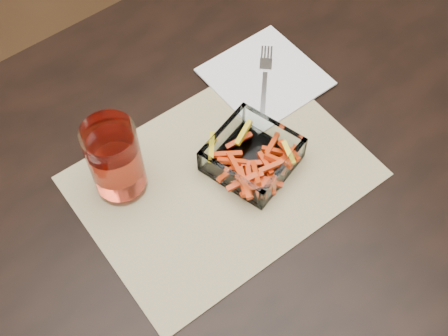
{
  "coord_description": "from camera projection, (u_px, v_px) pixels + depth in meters",
  "views": [
    {
      "loc": [
        -0.38,
        -0.38,
        1.53
      ],
      "look_at": [
        -0.08,
        -0.01,
        0.78
      ],
      "focal_mm": 45.0,
      "sensor_mm": 36.0,
      "label": 1
    }
  ],
  "objects": [
    {
      "name": "dining_table",
      "position": [
        256.0,
        175.0,
        1.02
      ],
      "size": [
        1.6,
        0.9,
        0.75
      ],
      "color": "black",
      "rests_on": "ground"
    },
    {
      "name": "fork",
      "position": [
        265.0,
        76.0,
        1.02
      ],
      "size": [
        0.12,
        0.13,
        0.0
      ],
      "rotation": [
        0.0,
        0.0,
        -0.77
      ],
      "color": "silver",
      "rests_on": "napkin"
    },
    {
      "name": "glass_bowl",
      "position": [
        252.0,
        156.0,
        0.91
      ],
      "size": [
        0.16,
        0.16,
        0.05
      ],
      "rotation": [
        0.0,
        0.0,
        0.27
      ],
      "color": "white",
      "rests_on": "placemat"
    },
    {
      "name": "napkin",
      "position": [
        265.0,
        77.0,
        1.02
      ],
      "size": [
        0.19,
        0.19,
        0.0
      ],
      "primitive_type": "cube",
      "rotation": [
        0.0,
        0.0,
        -0.01
      ],
      "color": "white",
      "rests_on": "placemat"
    },
    {
      "name": "tumbler",
      "position": [
        116.0,
        162.0,
        0.85
      ],
      "size": [
        0.08,
        0.08,
        0.14
      ],
      "color": "white",
      "rests_on": "placemat"
    },
    {
      "name": "placemat",
      "position": [
        223.0,
        176.0,
        0.91
      ],
      "size": [
        0.46,
        0.34,
        0.0
      ],
      "primitive_type": "cube",
      "rotation": [
        0.0,
        0.0,
        -0.03
      ],
      "color": "tan",
      "rests_on": "dining_table"
    }
  ]
}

